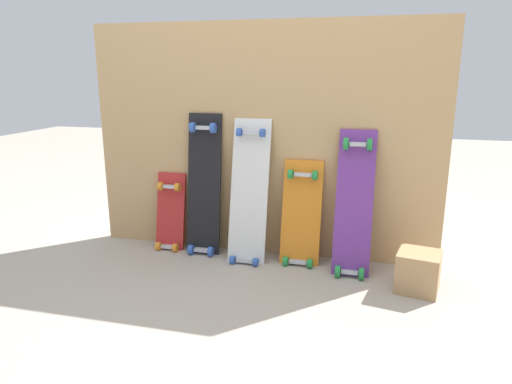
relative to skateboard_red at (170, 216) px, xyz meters
name	(u,v)px	position (x,y,z in m)	size (l,w,h in m)	color
ground_plane	(259,254)	(0.60, 0.02, -0.21)	(12.00, 12.00, 0.00)	#A89E8E
plywood_wall_panel	(262,142)	(0.60, 0.09, 0.50)	(2.20, 0.04, 1.44)	tan
skateboard_red	(170,216)	(0.00, 0.00, 0.00)	(0.19, 0.17, 0.57)	#B22626
skateboard_black	(204,190)	(0.24, 0.00, 0.20)	(0.22, 0.19, 0.96)	black
skateboard_white	(249,197)	(0.55, -0.04, 0.18)	(0.23, 0.26, 0.94)	silver
skateboard_orange	(301,218)	(0.87, -0.02, 0.06)	(0.24, 0.21, 0.70)	orange
skateboard_purple	(354,208)	(1.19, -0.07, 0.16)	(0.21, 0.31, 0.88)	#6B338C
wooden_crate	(418,271)	(1.55, -0.26, -0.11)	(0.21, 0.21, 0.21)	tan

